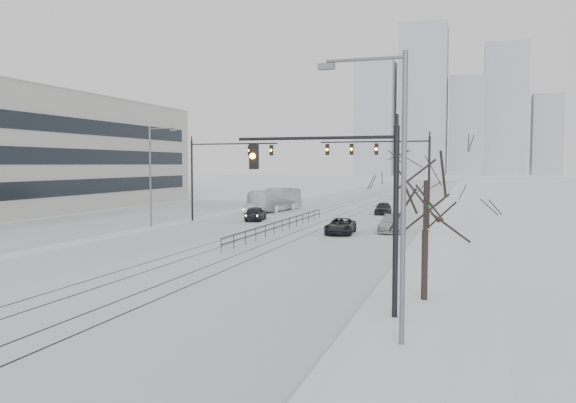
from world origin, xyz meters
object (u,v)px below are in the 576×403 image
object	(u,v)px
sedan_nb_far	(383,208)
box_truck	(276,200)
sedan_nb_right	(391,224)
traffic_mast_near	(351,194)
sedan_nb_front	(341,226)
sedan_sb_outer	(252,209)
bare_tree	(426,193)
sedan_sb_inner	(255,214)

from	to	relation	value
sedan_nb_far	box_truck	size ratio (longest dim) A/B	0.42
sedan_nb_right	sedan_nb_far	distance (m)	16.64
sedan_nb_far	traffic_mast_near	bearing A→B (deg)	-85.39
traffic_mast_near	sedan_nb_front	size ratio (longest dim) A/B	1.53
sedan_nb_front	sedan_nb_right	distance (m)	4.49
sedan_nb_far	box_truck	xyz separation A→B (m)	(-12.87, 0.29, 0.67)
sedan_sb_outer	sedan_nb_right	size ratio (longest dim) A/B	0.78
bare_tree	sedan_sb_inner	size ratio (longest dim) A/B	1.43
sedan_sb_outer	box_truck	bearing A→B (deg)	-114.81
traffic_mast_near	box_truck	bearing A→B (deg)	112.72
sedan_sb_outer	sedan_nb_front	distance (m)	19.78
traffic_mast_near	sedan_nb_far	world-z (taller)	traffic_mast_near
traffic_mast_near	sedan_sb_inner	xyz separation A→B (m)	(-16.27, 31.86, -3.84)
sedan_nb_front	box_truck	xyz separation A→B (m)	(-12.26, 19.14, 0.73)
sedan_nb_right	box_truck	bearing A→B (deg)	131.79
traffic_mast_near	sedan_nb_front	xyz separation A→B (m)	(-5.82, 24.05, -3.93)
bare_tree	sedan_nb_front	world-z (taller)	bare_tree
sedan_nb_right	sedan_nb_far	size ratio (longest dim) A/B	1.16
box_truck	sedan_nb_right	bearing A→B (deg)	142.13
sedan_sb_outer	sedan_nb_far	size ratio (longest dim) A/B	0.90
sedan_sb_inner	sedan_nb_far	world-z (taller)	sedan_sb_inner
traffic_mast_near	sedan_sb_outer	size ratio (longest dim) A/B	1.89
sedan_nb_front	sedan_sb_inner	bearing A→B (deg)	139.16
traffic_mast_near	sedan_sb_inner	world-z (taller)	traffic_mast_near
sedan_sb_inner	sedan_nb_front	distance (m)	13.05
sedan_sb_inner	box_truck	xyz separation A→B (m)	(-1.82, 11.32, 0.64)
sedan_sb_inner	box_truck	bearing A→B (deg)	-92.12
sedan_sb_inner	sedan_sb_outer	world-z (taller)	sedan_sb_inner
sedan_sb_outer	sedan_nb_far	distance (m)	14.74
traffic_mast_near	sedan_sb_outer	distance (m)	43.27
sedan_sb_inner	sedan_nb_right	bearing A→B (deg)	148.23
sedan_nb_right	traffic_mast_near	bearing A→B (deg)	-87.56
bare_tree	sedan_sb_outer	distance (m)	41.81
sedan_sb_outer	sedan_nb_far	bearing A→B (deg)	-173.09
sedan_sb_outer	box_truck	xyz separation A→B (m)	(1.20, 4.65, 0.76)
bare_tree	sedan_nb_right	world-z (taller)	bare_tree
box_truck	bare_tree	bearing A→B (deg)	125.28
sedan_nb_front	sedan_nb_far	world-z (taller)	sedan_nb_far
sedan_nb_right	box_truck	world-z (taller)	box_truck
box_truck	sedan_sb_outer	bearing A→B (deg)	83.74
sedan_sb_outer	sedan_nb_front	xyz separation A→B (m)	(13.46, -14.49, 0.03)
traffic_mast_near	sedan_sb_outer	xyz separation A→B (m)	(-19.29, 38.53, -3.95)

